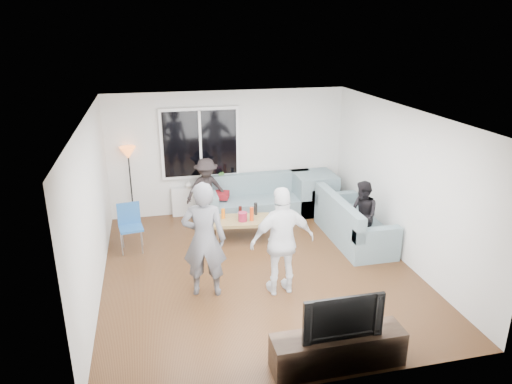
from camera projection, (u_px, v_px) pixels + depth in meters
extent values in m
cube|color=#56351C|center=(258.00, 270.00, 7.84)|extent=(5.00, 5.50, 0.04)
cube|color=white|center=(259.00, 112.00, 6.96)|extent=(5.00, 5.50, 0.04)
cube|color=silver|center=(228.00, 152.00, 9.94)|extent=(5.00, 0.04, 2.60)
cube|color=silver|center=(320.00, 285.00, 4.86)|extent=(5.00, 0.04, 2.60)
cube|color=silver|center=(91.00, 209.00, 6.87)|extent=(0.04, 5.50, 2.60)
cube|color=silver|center=(403.00, 184.00, 7.93)|extent=(0.04, 5.50, 2.60)
cube|color=white|center=(200.00, 143.00, 9.66)|extent=(1.62, 0.06, 1.47)
cube|color=black|center=(200.00, 144.00, 9.62)|extent=(1.50, 0.02, 1.35)
cube|color=white|center=(200.00, 144.00, 9.61)|extent=(0.05, 0.03, 1.35)
cube|color=silver|center=(203.00, 200.00, 10.04)|extent=(1.30, 0.12, 0.62)
imported|color=#396C2B|center=(220.00, 178.00, 9.94)|extent=(0.21, 0.19, 0.32)
imported|color=silver|center=(189.00, 184.00, 9.82)|extent=(0.20, 0.20, 0.16)
cube|color=slate|center=(314.00, 193.00, 10.15)|extent=(0.85, 0.85, 0.85)
cube|color=yellow|center=(206.00, 198.00, 9.61)|extent=(0.40, 0.34, 0.14)
cube|color=maroon|center=(220.00, 195.00, 9.75)|extent=(0.44, 0.40, 0.13)
cube|color=#A4854F|center=(242.00, 229.00, 8.89)|extent=(1.17, 0.75, 0.40)
cylinder|color=maroon|center=(243.00, 217.00, 8.71)|extent=(0.17, 0.17, 0.17)
imported|color=#525257|center=(204.00, 240.00, 6.85)|extent=(0.73, 0.56, 1.78)
imported|color=silver|center=(282.00, 241.00, 6.91)|extent=(1.00, 0.46, 1.68)
imported|color=black|center=(362.00, 215.00, 8.43)|extent=(0.49, 0.62, 1.24)
imported|color=black|center=(206.00, 190.00, 9.61)|extent=(0.91, 0.60, 1.32)
cube|color=#35281A|center=(338.00, 350.00, 5.55)|extent=(1.60, 0.40, 0.44)
imported|color=black|center=(340.00, 314.00, 5.38)|extent=(0.97, 0.13, 0.56)
cylinder|color=#E24214|center=(252.00, 214.00, 8.72)|extent=(0.07, 0.07, 0.26)
cylinder|color=black|center=(256.00, 209.00, 9.00)|extent=(0.07, 0.07, 0.24)
cylinder|color=black|center=(240.00, 212.00, 8.90)|extent=(0.07, 0.07, 0.21)
cylinder|color=orange|center=(223.00, 214.00, 8.83)|extent=(0.07, 0.07, 0.19)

